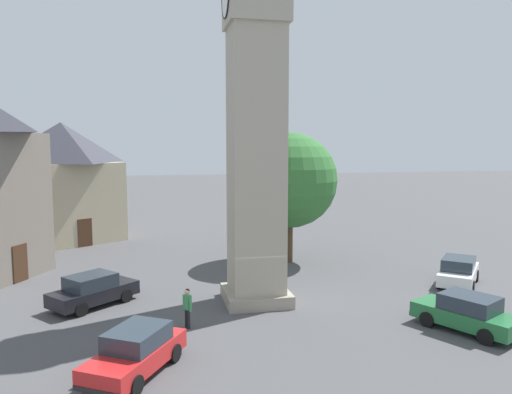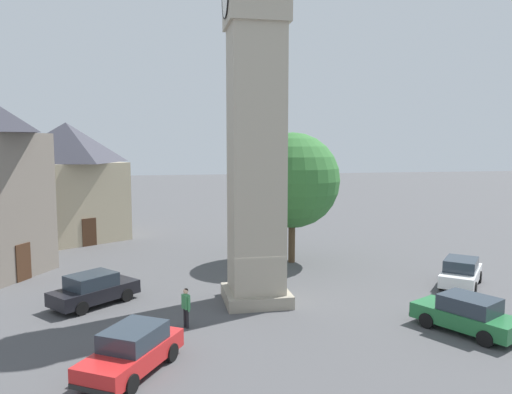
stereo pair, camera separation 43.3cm
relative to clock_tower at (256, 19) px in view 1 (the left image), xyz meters
The scene contains 9 objects.
ground_plane 13.36m from the clock_tower, 96.65° to the right, with size 200.00×200.00×0.00m, color #4C4C4F.
clock_tower is the anchor object (origin of this frame).
car_blue_kerb 15.73m from the clock_tower, 54.54° to the left, with size 4.44×3.43×1.53m.
car_silver_kerb 15.20m from the clock_tower, 40.21° to the right, with size 4.40×3.58×1.53m.
car_red_corner 14.79m from the clock_tower, 97.37° to the right, with size 3.98×4.22×1.53m.
car_white_side 16.98m from the clock_tower, 92.45° to the left, with size 4.22×3.98×1.53m.
pedestrian 13.14m from the clock_tower, 51.52° to the right, with size 0.51×0.36×1.69m.
tree 11.58m from the clock_tower, 152.97° to the left, with size 6.09×6.09×8.39m.
building_corner_back 23.28m from the clock_tower, 147.11° to the right, with size 10.27×10.34×9.34m.
Camera 1 is at (22.63, -4.80, 7.65)m, focal length 34.29 mm.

